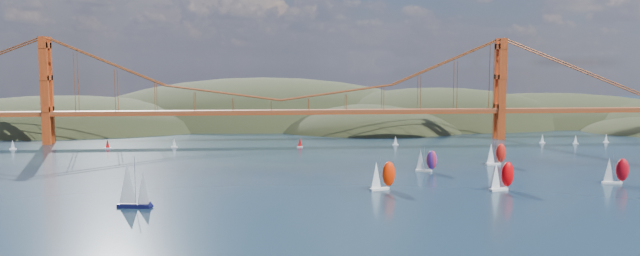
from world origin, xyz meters
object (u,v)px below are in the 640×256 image
Objects in this scene: sloop_navy at (132,185)px; racer_1 at (502,175)px; racer_0 at (382,175)px; racer_rwb at (426,160)px; racer_3 at (496,154)px; racer_2 at (615,170)px.

racer_1 is at bearing 16.64° from sloop_navy.
racer_rwb is (23.23, 32.76, -0.57)m from racer_0.
racer_1 is (115.70, 14.61, -1.58)m from sloop_navy.
racer_3 is at bearing 38.39° from racer_rwb.
racer_1 is 40.08m from racer_rwb.
sloop_navy is at bearing -136.04° from racer_rwb.
racer_1 is 1.07× the size of racer_3.
racer_3 is (-26.59, 42.54, -0.06)m from racer_2.
sloop_navy is 160.58m from racer_2.
racer_2 is (159.07, 21.86, -1.83)m from sloop_navy.
racer_1 is 1.05× the size of racer_2.
sloop_navy is at bearing -162.75° from racer_3.
racer_3 is at bearing 19.38° from racer_0.
racer_0 reaches higher than racer_2.
racer_2 is (43.37, 7.24, -0.25)m from racer_1.
sloop_navy is at bearing -163.70° from racer_2.
racer_3 is 35.00m from racer_rwb.
sloop_navy is at bearing 173.75° from racer_0.
racer_0 is (76.72, 18.71, -1.59)m from sloop_navy.
racer_0 is 39.19m from racer_1.
racer_2 is (82.35, 3.14, -0.24)m from racer_0.
racer_2 is 50.17m from racer_3.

